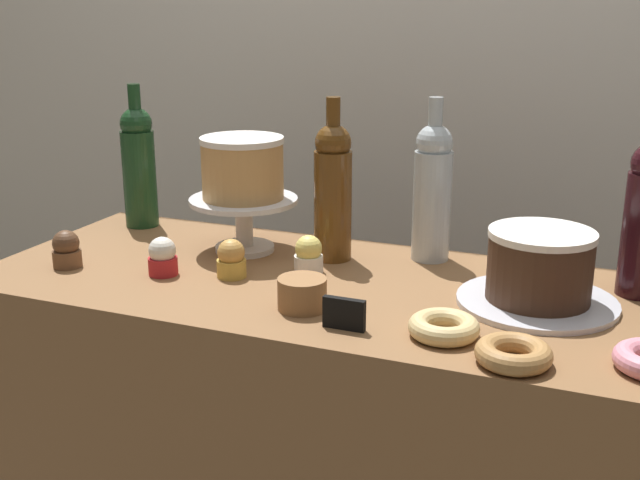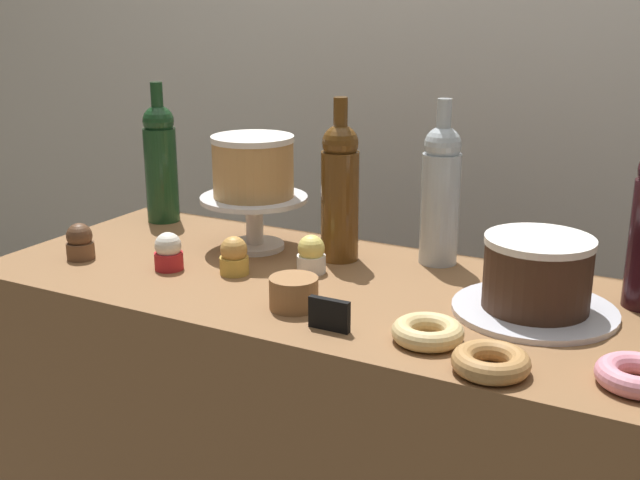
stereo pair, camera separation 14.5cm
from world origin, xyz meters
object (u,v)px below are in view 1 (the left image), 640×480
(wine_bottle_amber, at_px, (333,189))
(cupcake_caramel, at_px, (231,259))
(wine_bottle_clear, at_px, (432,189))
(price_sign_chalkboard, at_px, (344,314))
(cupcake_chocolate, at_px, (67,250))
(donut_maple, at_px, (513,354))
(cupcake_lemon, at_px, (309,255))
(white_layer_cake, at_px, (243,168))
(chocolate_round_cake, at_px, (540,265))
(wine_bottle_green, at_px, (139,164))
(cupcake_vanilla, at_px, (163,257))
(coffee_cup_ceramic, at_px, (533,248))
(cookie_stack, at_px, (302,294))
(donut_glazed, at_px, (444,327))
(cake_stand_pedestal, at_px, (244,215))

(wine_bottle_amber, height_order, cupcake_caramel, wine_bottle_amber)
(wine_bottle_clear, relative_size, price_sign_chalkboard, 4.65)
(cupcake_chocolate, relative_size, donut_maple, 0.66)
(cupcake_lemon, relative_size, donut_maple, 0.66)
(cupcake_caramel, bearing_deg, white_layer_cake, 108.66)
(chocolate_round_cake, xyz_separation_m, wine_bottle_amber, (-0.42, 0.10, 0.07))
(wine_bottle_clear, xyz_separation_m, wine_bottle_green, (-0.68, -0.01, 0.00))
(white_layer_cake, distance_m, cupcake_vanilla, 0.25)
(white_layer_cake, xyz_separation_m, chocolate_round_cake, (0.61, -0.08, -0.11))
(donut_maple, distance_m, price_sign_chalkboard, 0.27)
(cupcake_caramel, xyz_separation_m, coffee_cup_ceramic, (0.52, 0.26, 0.01))
(wine_bottle_clear, xyz_separation_m, coffee_cup_ceramic, (0.20, 0.02, -0.10))
(cupcake_vanilla, bearing_deg, wine_bottle_clear, 32.63)
(cookie_stack, bearing_deg, cupcake_chocolate, 176.78)
(chocolate_round_cake, height_order, cookie_stack, chocolate_round_cake)
(chocolate_round_cake, bearing_deg, cupcake_lemon, 179.27)
(cookie_stack, bearing_deg, cupcake_caramel, 152.31)
(cupcake_chocolate, bearing_deg, donut_glazed, -3.90)
(chocolate_round_cake, relative_size, donut_glazed, 1.61)
(cupcake_caramel, bearing_deg, coffee_cup_ceramic, 26.85)
(cupcake_lemon, xyz_separation_m, cupcake_caramel, (-0.13, -0.08, 0.00))
(cupcake_caramel, bearing_deg, wine_bottle_green, 146.64)
(chocolate_round_cake, height_order, price_sign_chalkboard, chocolate_round_cake)
(cookie_stack, height_order, price_sign_chalkboard, cookie_stack)
(white_layer_cake, relative_size, cupcake_chocolate, 2.29)
(chocolate_round_cake, distance_m, coffee_cup_ceramic, 0.20)
(white_layer_cake, height_order, cupcake_vanilla, white_layer_cake)
(wine_bottle_amber, relative_size, cookie_stack, 3.87)
(cake_stand_pedestal, height_order, wine_bottle_amber, wine_bottle_amber)
(white_layer_cake, height_order, price_sign_chalkboard, white_layer_cake)
(cookie_stack, relative_size, price_sign_chalkboard, 1.20)
(donut_maple, distance_m, cookie_stack, 0.37)
(wine_bottle_green, height_order, donut_glazed, wine_bottle_green)
(cookie_stack, xyz_separation_m, price_sign_chalkboard, (0.10, -0.05, -0.00))
(chocolate_round_cake, distance_m, cupcake_vanilla, 0.69)
(cupcake_vanilla, bearing_deg, coffee_cup_ceramic, 24.94)
(cupcake_chocolate, relative_size, donut_glazed, 0.66)
(cupcake_vanilla, distance_m, price_sign_chalkboard, 0.43)
(wine_bottle_amber, xyz_separation_m, price_sign_chalkboard, (0.15, -0.33, -0.12))
(wine_bottle_amber, relative_size, price_sign_chalkboard, 4.65)
(wine_bottle_clear, distance_m, wine_bottle_amber, 0.20)
(cupcake_caramel, bearing_deg, chocolate_round_cake, 7.43)
(donut_glazed, bearing_deg, cupcake_chocolate, 176.10)
(price_sign_chalkboard, bearing_deg, wine_bottle_amber, 114.17)
(cupcake_vanilla, relative_size, donut_glazed, 0.66)
(cupcake_caramel, distance_m, donut_maple, 0.58)
(cupcake_caramel, relative_size, donut_glazed, 0.66)
(wine_bottle_clear, xyz_separation_m, price_sign_chalkboard, (-0.04, -0.40, -0.12))
(cake_stand_pedestal, relative_size, cupcake_vanilla, 3.01)
(coffee_cup_ceramic, bearing_deg, donut_maple, -85.72)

